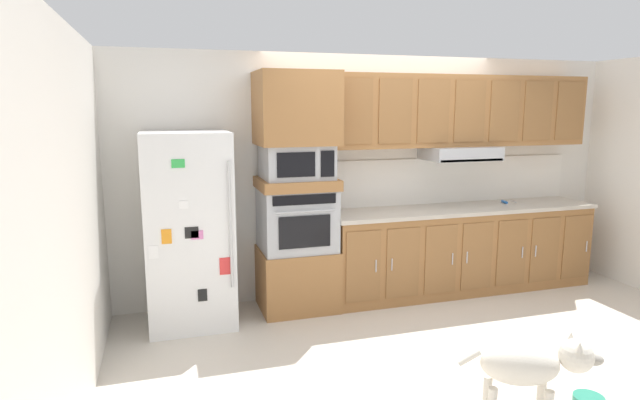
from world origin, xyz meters
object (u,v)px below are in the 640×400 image
at_px(refrigerator, 189,230).
at_px(built_in_oven, 297,219).
at_px(screwdriver, 505,202).
at_px(dog_food_bowl, 589,400).
at_px(dog, 532,365).
at_px(microwave, 296,162).

relative_size(refrigerator, built_in_oven, 2.51).
bearing_deg(screwdriver, dog_food_bowl, -112.66).
bearing_deg(dog, dog_food_bowl, 25.93).
relative_size(built_in_oven, dog_food_bowl, 3.50).
xyz_separation_m(built_in_oven, dog, (0.93, -2.29, -0.52)).
bearing_deg(dog_food_bowl, refrigerator, 138.22).
relative_size(refrigerator, dog, 2.10).
height_order(built_in_oven, screwdriver, built_in_oven).
bearing_deg(microwave, dog_food_bowl, -57.65).
distance_m(microwave, screwdriver, 2.46).
bearing_deg(dog_food_bowl, built_in_oven, 122.35).
bearing_deg(refrigerator, screwdriver, 2.03).
relative_size(screwdriver, dog_food_bowl, 0.70).
height_order(built_in_oven, dog_food_bowl, built_in_oven).
xyz_separation_m(built_in_oven, microwave, (0.00, -0.00, 0.56)).
distance_m(screwdriver, dog, 2.82).
bearing_deg(built_in_oven, refrigerator, -176.22).
distance_m(refrigerator, dog, 3.00).
height_order(refrigerator, dog, refrigerator).
distance_m(refrigerator, built_in_oven, 1.03).
bearing_deg(refrigerator, dog_food_bowl, -41.78).
bearing_deg(refrigerator, dog, -48.71).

